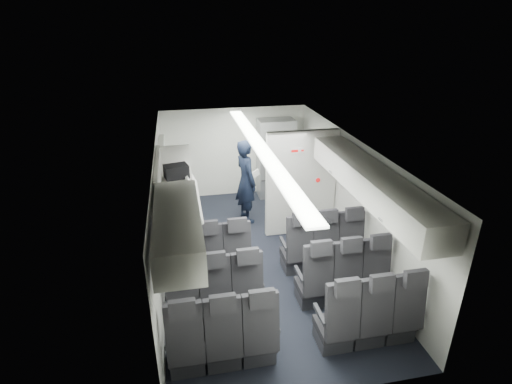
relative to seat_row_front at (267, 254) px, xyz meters
name	(u,v)px	position (x,y,z in m)	size (l,w,h in m)	color
cabin_shell	(261,202)	(0.00, 0.53, 0.72)	(3.41, 6.01, 2.16)	black
seat_row_front	(267,254)	(0.00, 0.00, 0.00)	(3.33, 0.56, 1.24)	#262629
seat_row_mid	(280,287)	(0.00, -0.90, 0.00)	(3.33, 0.56, 1.24)	#262629
seat_row_rear	(298,330)	(0.00, -1.80, 0.00)	(3.33, 0.56, 1.24)	#262629
overhead_bin_left_rear	(178,228)	(-1.40, -1.47, 1.46)	(0.53, 1.80, 0.40)	silver
overhead_bin_left_front_open	(173,181)	(-1.44, 0.28, 1.33)	(0.64, 1.70, 0.72)	#9E9E93
overhead_bin_right_rear	(401,207)	(1.40, -1.47, 1.46)	(0.53, 1.80, 0.40)	silver
overhead_bin_right_front	(346,162)	(1.40, 0.28, 1.46)	(0.53, 1.70, 0.40)	silver
bulkhead_partition	(301,183)	(0.98, 1.33, 0.67)	(1.40, 0.15, 2.13)	silver
galley_unit	(276,158)	(0.95, 3.25, 0.55)	(0.85, 0.52, 1.90)	#939399
boarding_door	(165,185)	(-1.64, 2.09, 0.55)	(0.12, 1.27, 1.86)	silver
flight_attendant	(246,181)	(0.02, 2.08, 0.50)	(0.66, 0.43, 1.80)	black
carry_on_bag	(176,172)	(-1.38, 0.58, 1.38)	(0.37, 0.26, 0.22)	black
papers	(255,174)	(0.21, 2.03, 0.67)	(0.20, 0.02, 0.14)	white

